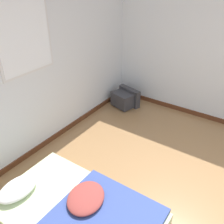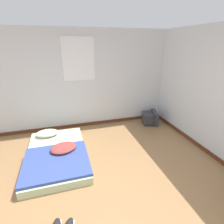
{
  "view_description": "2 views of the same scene",
  "coord_description": "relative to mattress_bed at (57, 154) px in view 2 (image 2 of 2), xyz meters",
  "views": [
    {
      "loc": [
        -1.9,
        -0.09,
        2.6
      ],
      "look_at": [
        0.66,
        1.66,
        0.77
      ],
      "focal_mm": 40.0,
      "sensor_mm": 36.0,
      "label": 1
    },
    {
      "loc": [
        -0.33,
        -1.91,
        2.24
      ],
      "look_at": [
        0.74,
        1.68,
        0.75
      ],
      "focal_mm": 28.0,
      "sensor_mm": 36.0,
      "label": 2
    }
  ],
  "objects": [
    {
      "name": "ground_plane",
      "position": [
        0.56,
        -1.33,
        -0.11
      ],
      "size": [
        20.0,
        20.0,
        0.0
      ],
      "primitive_type": "plane",
      "color": "#997047"
    },
    {
      "name": "wall_back",
      "position": [
        0.56,
        1.4,
        1.19
      ],
      "size": [
        7.56,
        0.08,
        2.6
      ],
      "color": "silver",
      "rests_on": "ground_plane"
    },
    {
      "name": "mattress_bed",
      "position": [
        0.0,
        0.0,
        0.0
      ],
      "size": [
        1.19,
        1.94,
        0.29
      ],
      "color": "beige",
      "rests_on": "ground_plane"
    },
    {
      "name": "crt_tv",
      "position": [
        2.68,
        0.98,
        0.07
      ],
      "size": [
        0.52,
        0.57,
        0.37
      ],
      "color": "#333338",
      "rests_on": "ground_plane"
    }
  ]
}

